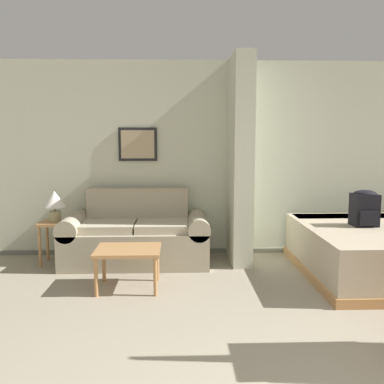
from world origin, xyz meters
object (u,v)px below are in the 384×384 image
(couch, at_px, (136,237))
(coffee_table, at_px, (128,253))
(table_lamp, at_px, (54,201))
(bed, at_px, (384,251))
(backpack, at_px, (365,207))

(couch, xyz_separation_m, coffee_table, (0.00, -0.95, 0.04))
(table_lamp, bearing_deg, bed, -8.62)
(bed, bearing_deg, coffee_table, -173.14)
(couch, height_order, coffee_table, couch)
(bed, bearing_deg, backpack, 157.93)
(bed, height_order, backpack, backpack)
(table_lamp, xyz_separation_m, bed, (3.93, -0.60, -0.51))
(coffee_table, bearing_deg, bed, 6.86)
(coffee_table, distance_m, table_lamp, 1.45)
(couch, bearing_deg, backpack, -10.78)
(couch, distance_m, bed, 2.98)
(bed, distance_m, backpack, 0.55)
(table_lamp, bearing_deg, coffee_table, -42.95)
(couch, bearing_deg, table_lamp, -179.72)
(coffee_table, distance_m, bed, 2.93)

